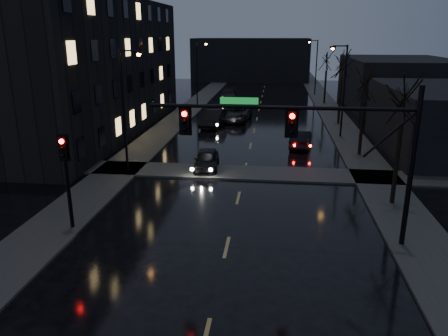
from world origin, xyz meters
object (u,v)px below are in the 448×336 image
(oncoming_car_a, at_px, (207,160))
(oncoming_car_d, at_px, (229,95))
(lead_car, at_px, (301,139))
(oncoming_car_c, at_px, (236,113))
(oncoming_car_b, at_px, (214,118))

(oncoming_car_a, xyz_separation_m, oncoming_car_d, (-1.86, 32.04, 0.08))
(oncoming_car_a, bearing_deg, lead_car, 41.40)
(oncoming_car_c, relative_size, lead_car, 1.37)
(oncoming_car_c, height_order, oncoming_car_d, oncoming_car_c)
(oncoming_car_a, xyz_separation_m, oncoming_car_b, (-1.47, 14.13, 0.16))
(oncoming_car_a, relative_size, oncoming_car_d, 0.77)
(lead_car, bearing_deg, oncoming_car_d, -63.48)
(oncoming_car_a, distance_m, lead_car, 9.55)
(oncoming_car_b, relative_size, lead_car, 1.18)
(oncoming_car_b, relative_size, oncoming_car_c, 0.86)
(oncoming_car_c, xyz_separation_m, oncoming_car_d, (-2.29, 14.64, -0.07))
(oncoming_car_b, height_order, oncoming_car_c, oncoming_car_b)
(oncoming_car_b, bearing_deg, lead_car, -34.45)
(oncoming_car_c, bearing_deg, oncoming_car_b, -114.50)
(oncoming_car_a, height_order, oncoming_car_c, oncoming_car_c)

